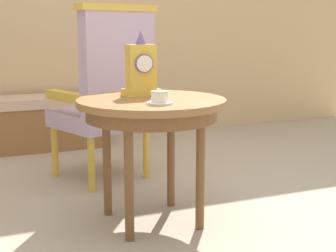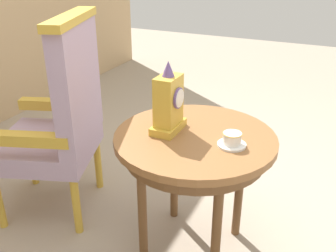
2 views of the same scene
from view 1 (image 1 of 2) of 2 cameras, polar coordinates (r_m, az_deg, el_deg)
ground_plane at (r=2.69m, az=0.15°, el=-10.86°), size 10.00×10.00×0.00m
side_table at (r=2.55m, az=-1.87°, el=1.43°), size 0.75×0.75×0.65m
teacup_left at (r=2.36m, az=-0.96°, el=3.16°), size 0.13×0.13×0.06m
mantel_clock at (r=2.65m, az=-3.06°, el=6.34°), size 0.19×0.11×0.34m
armchair at (r=3.29m, az=-6.78°, el=3.82°), size 0.69×0.68×1.14m
window_bench at (r=4.37m, az=-13.42°, el=0.47°), size 0.95×0.40×0.44m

